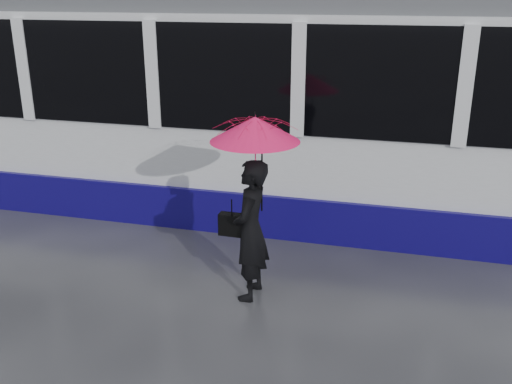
# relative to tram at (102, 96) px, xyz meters

# --- Properties ---
(ground) EXTENTS (90.00, 90.00, 0.00)m
(ground) POSITION_rel_tram_xyz_m (2.97, -2.50, -1.64)
(ground) COLOR #27272C
(ground) RESTS_ON ground
(rails) EXTENTS (34.00, 1.51, 0.02)m
(rails) POSITION_rel_tram_xyz_m (2.97, -0.00, -1.63)
(rails) COLOR #3F3D38
(rails) RESTS_ON ground
(tram) EXTENTS (26.00, 2.56, 3.35)m
(tram) POSITION_rel_tram_xyz_m (0.00, 0.00, 0.00)
(tram) COLOR white
(tram) RESTS_ON ground
(woman) EXTENTS (0.40, 0.59, 1.61)m
(woman) POSITION_rel_tram_xyz_m (3.31, -2.85, -0.83)
(woman) COLOR black
(woman) RESTS_ON ground
(umbrella) EXTENTS (0.96, 0.96, 1.08)m
(umbrella) POSITION_rel_tram_xyz_m (3.36, -2.85, 0.12)
(umbrella) COLOR #FF15A1
(umbrella) RESTS_ON ground
(handbag) EXTENTS (0.29, 0.13, 0.43)m
(handbag) POSITION_rel_tram_xyz_m (3.09, -2.83, -0.80)
(handbag) COLOR black
(handbag) RESTS_ON ground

